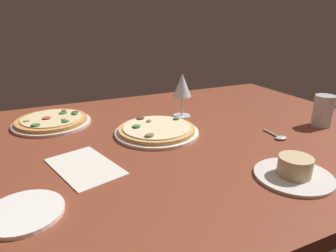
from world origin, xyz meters
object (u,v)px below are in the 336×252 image
object	(u,v)px
water_glass	(323,113)
spoon	(278,137)
pizza_main	(157,130)
side_plate	(24,212)
paper_menu	(85,167)
wine_glass_near	(182,87)
ramekin_on_saucer	(294,171)
pizza_side	(52,121)

from	to	relation	value
water_glass	spoon	bearing A→B (deg)	6.82
pizza_main	side_plate	bearing A→B (deg)	35.56
spoon	paper_menu	bearing A→B (deg)	-5.60
paper_menu	spoon	xyz separation A→B (cm)	(-61.02, 5.98, 0.31)
pizza_main	wine_glass_near	distance (cm)	23.45
pizza_main	spoon	size ratio (longest dim) A/B	2.80
pizza_main	wine_glass_near	world-z (taller)	wine_glass_near
wine_glass_near	paper_menu	world-z (taller)	wine_glass_near
wine_glass_near	side_plate	world-z (taller)	wine_glass_near
side_plate	spoon	bearing A→B (deg)	-173.02
ramekin_on_saucer	paper_menu	size ratio (longest dim) A/B	0.86
pizza_main	paper_menu	distance (cm)	30.07
paper_menu	wine_glass_near	bearing A→B (deg)	-163.20
pizza_main	pizza_side	distance (cm)	39.77
water_glass	paper_menu	xyz separation A→B (cm)	(83.77, -3.26, -4.63)
ramekin_on_saucer	paper_menu	distance (cm)	53.10
water_glass	side_plate	xyz separation A→B (cm)	(98.44, 11.98, -4.33)
pizza_main	side_plate	world-z (taller)	pizza_main
pizza_side	ramekin_on_saucer	bearing A→B (deg)	127.50
wine_glass_near	spoon	world-z (taller)	wine_glass_near
pizza_side	wine_glass_near	distance (cm)	49.98
paper_menu	pizza_main	bearing A→B (deg)	-167.66
pizza_side	side_plate	distance (cm)	54.96
spoon	pizza_side	bearing A→B (deg)	-34.26
pizza_main	side_plate	xyz separation A→B (cm)	(41.17, 29.43, -0.78)
water_glass	side_plate	bearing A→B (deg)	6.94
water_glass	side_plate	distance (cm)	99.26
pizza_main	water_glass	size ratio (longest dim) A/B	2.52
pizza_side	wine_glass_near	size ratio (longest dim) A/B	1.63
wine_glass_near	water_glass	bearing A→B (deg)	143.25
water_glass	spoon	distance (cm)	23.31
water_glass	pizza_side	bearing A→B (deg)	-25.42
spoon	ramekin_on_saucer	bearing A→B (deg)	53.88
pizza_side	water_glass	xyz separation A→B (cm)	(-88.51, 42.07, 3.56)
ramekin_on_saucer	wine_glass_near	distance (cm)	55.30
pizza_main	ramekin_on_saucer	bearing A→B (deg)	115.05
pizza_side	paper_menu	size ratio (longest dim) A/B	1.26
ramekin_on_saucer	wine_glass_near	bearing A→B (deg)	-86.88
wine_glass_near	spoon	xyz separation A→B (cm)	(-18.27, 33.34, -11.34)
pizza_side	spoon	distance (cm)	79.57
water_glass	side_plate	size ratio (longest dim) A/B	0.71
pizza_side	wine_glass_near	bearing A→B (deg)	166.45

